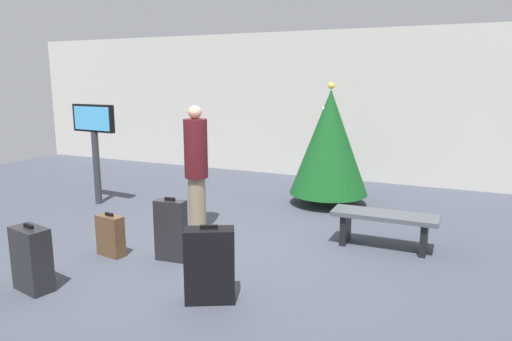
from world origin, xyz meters
name	(u,v)px	position (x,y,z in m)	size (l,w,h in m)	color
ground_plane	(207,243)	(0.00, 0.00, 0.00)	(16.00, 16.00, 0.00)	#424754
back_wall	(316,105)	(0.00, 4.96, 1.64)	(16.00, 0.20, 3.27)	beige
holiday_tree	(330,142)	(0.97, 2.69, 1.13)	(1.39, 1.39, 2.17)	#4C3319
flight_info_kiosk	(94,134)	(-2.85, 1.02, 1.26)	(0.95, 0.17, 1.79)	#333338
waiting_bench	(384,222)	(2.25, 0.82, 0.35)	(1.37, 0.44, 0.48)	#4C5159
traveller_0	(196,165)	(-0.43, 0.47, 0.98)	(0.45, 0.45, 1.85)	gray
suitcase_0	(110,236)	(-0.89, -0.89, 0.26)	(0.40, 0.22, 0.57)	brown
suitcase_1	(210,265)	(0.89, -1.46, 0.39)	(0.55, 0.43, 0.81)	black
suitcase_2	(32,259)	(-0.97, -2.01, 0.35)	(0.48, 0.33, 0.73)	#232326
suitcase_3	(171,230)	(-0.10, -0.69, 0.38)	(0.40, 0.20, 0.80)	#232326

